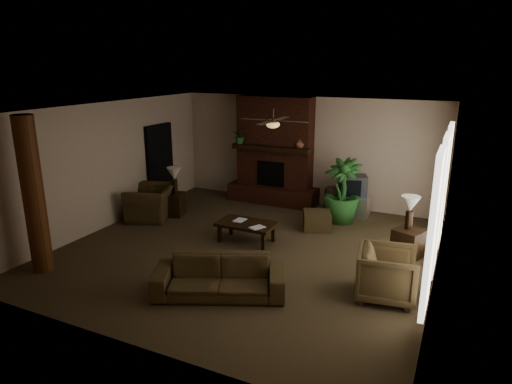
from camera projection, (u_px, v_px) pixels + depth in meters
The scene contains 23 objects.
room_shell at pixel (247, 182), 8.62m from camera, with size 7.00×7.00×7.00m.
fireplace at pixel (274, 160), 11.81m from camera, with size 2.40×0.70×2.80m.
windows at pixel (439, 205), 7.39m from camera, with size 0.08×3.65×2.35m.
log_column at pixel (33, 196), 7.74m from camera, with size 0.36×0.36×2.80m, color brown.
doorway at pixel (160, 165), 11.69m from camera, with size 0.10×1.00×2.10m, color black.
ceiling_fan at pixel (273, 123), 8.40m from camera, with size 1.35×1.35×0.37m.
sofa at pixel (219, 271), 7.17m from camera, with size 2.10×0.61×0.82m, color #48381F.
armchair_left at pixel (151, 197), 10.72m from camera, with size 1.19×0.77×1.04m, color #48381F.
armchair_right at pixel (387, 272), 7.03m from camera, with size 0.89×0.83×0.91m, color #48381F.
coffee_table at pixel (247, 225), 9.28m from camera, with size 1.20×0.70×0.43m.
ottoman at pixel (317, 220), 10.07m from camera, with size 0.60×0.60×0.40m, color #48381F.
tv_stand at pixel (351, 205), 10.96m from camera, with size 0.85×0.50×0.50m, color silver.
tv at pixel (352, 186), 10.77m from camera, with size 0.78×0.71×0.52m.
floor_vase at pixel (331, 199), 10.87m from camera, with size 0.34×0.34×0.77m.
floor_plant at pixel (341, 204), 10.48m from camera, with size 0.84×1.51×0.84m, color #2A5F26.
side_table_left at pixel (173, 204), 10.98m from camera, with size 0.50×0.50×0.55m, color black.
lamp_left at pixel (174, 175), 10.79m from camera, with size 0.45×0.45×0.65m.
side_table_right at pixel (408, 243), 8.61m from camera, with size 0.50×0.50×0.55m, color black.
lamp_right at pixel (410, 206), 8.46m from camera, with size 0.38×0.38×0.65m.
mantel_plant at pixel (240, 138), 11.75m from camera, with size 0.38×0.42×0.33m, color #2A5F26.
mantel_vase at pixel (300, 144), 11.16m from camera, with size 0.22×0.23×0.22m, color #92553A.
book_a at pixel (235, 214), 9.36m from camera, with size 0.22×0.03×0.29m, color #999999.
book_b at pixel (254, 220), 8.99m from camera, with size 0.21×0.02×0.29m, color #999999.
Camera 1 is at (3.71, -7.46, 3.62)m, focal length 31.36 mm.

